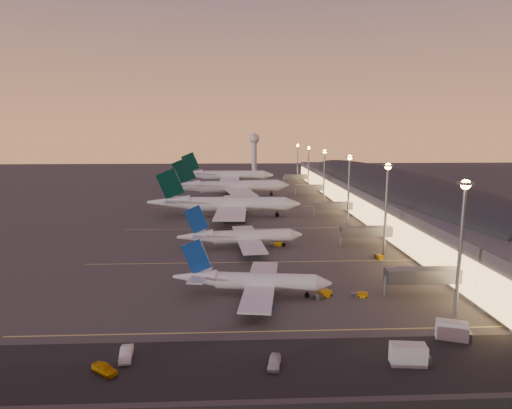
% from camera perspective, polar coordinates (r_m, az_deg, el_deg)
% --- Properties ---
extents(ground, '(700.00, 700.00, 0.00)m').
position_cam_1_polar(ground, '(119.65, -0.01, -6.97)').
color(ground, '#3E3C39').
extents(airliner_narrow_south, '(33.86, 30.48, 12.09)m').
position_cam_1_polar(airliner_narrow_south, '(91.77, -0.59, -10.20)').
color(airliner_narrow_south, silver).
rests_on(airliner_narrow_south, ground).
extents(airliner_narrow_north, '(37.52, 33.66, 13.39)m').
position_cam_1_polar(airliner_narrow_north, '(127.33, -2.01, -4.33)').
color(airliner_narrow_north, silver).
rests_on(airliner_narrow_north, ground).
extents(airliner_wide_near, '(62.29, 56.70, 19.95)m').
position_cam_1_polar(airliner_wide_near, '(174.16, -4.26, 0.04)').
color(airliner_wide_near, silver).
rests_on(airliner_wide_near, ground).
extents(airliner_wide_mid, '(66.67, 61.44, 21.37)m').
position_cam_1_polar(airliner_wide_mid, '(226.03, -3.66, 2.38)').
color(airliner_wide_mid, silver).
rests_on(airliner_wide_mid, ground).
extents(airliner_wide_far, '(65.21, 59.15, 20.93)m').
position_cam_1_polar(airliner_wide_far, '(286.04, -4.17, 3.90)').
color(airliner_wide_far, silver).
rests_on(airliner_wide_far, ground).
extents(terminal_building, '(56.35, 255.00, 17.46)m').
position_cam_1_polar(terminal_building, '(200.19, 17.02, 1.96)').
color(terminal_building, '#4C4D51').
rests_on(terminal_building, ground).
extents(light_masts, '(2.20, 217.20, 25.90)m').
position_cam_1_polar(light_masts, '(184.88, 10.34, 4.36)').
color(light_masts, slate).
rests_on(light_masts, ground).
extents(radar_tower, '(9.00, 9.00, 32.50)m').
position_cam_1_polar(radar_tower, '(374.99, -0.23, 7.83)').
color(radar_tower, silver).
rests_on(radar_tower, ground).
extents(service_lane, '(260.00, 16.00, 0.01)m').
position_cam_1_polar(service_lane, '(68.05, 2.20, -20.65)').
color(service_lane, black).
rests_on(service_lane, ground).
extents(lane_markings, '(90.00, 180.36, 0.00)m').
position_cam_1_polar(lane_markings, '(158.35, -0.64, -2.81)').
color(lane_markings, '#D8C659').
rests_on(lane_markings, ground).
extents(baggage_tug_a, '(3.50, 1.99, 0.98)m').
position_cam_1_polar(baggage_tug_a, '(94.51, 13.72, -11.62)').
color(baggage_tug_a, '#CF8F06').
rests_on(baggage_tug_a, ground).
extents(baggage_tug_b, '(4.24, 3.90, 1.24)m').
position_cam_1_polar(baggage_tug_b, '(92.83, 8.97, -11.77)').
color(baggage_tug_b, '#CF8F06').
rests_on(baggage_tug_b, ground).
extents(baggage_tug_c, '(4.29, 2.27, 1.22)m').
position_cam_1_polar(baggage_tug_c, '(130.81, 2.81, -5.27)').
color(baggage_tug_c, '#CF8F06').
rests_on(baggage_tug_c, ground).
extents(catering_truck_a, '(5.95, 2.87, 3.22)m').
position_cam_1_polar(catering_truck_a, '(71.30, 19.88, -18.38)').
color(catering_truck_a, silver).
rests_on(catering_truck_a, ground).
extents(catering_truck_b, '(5.88, 3.88, 3.09)m').
position_cam_1_polar(catering_truck_b, '(81.56, 24.87, -15.06)').
color(catering_truck_b, silver).
rests_on(catering_truck_b, ground).
extents(baggage_tug_d, '(1.71, 3.63, 1.07)m').
position_cam_1_polar(baggage_tug_d, '(122.79, 16.09, -6.69)').
color(baggage_tug_d, '#CF8F06').
rests_on(baggage_tug_d, ground).
extents(service_van_a, '(2.39, 5.24, 1.67)m').
position_cam_1_polar(service_van_a, '(72.04, -16.93, -18.51)').
color(service_van_a, silver).
rests_on(service_van_a, ground).
extents(service_van_b, '(4.63, 4.17, 1.52)m').
position_cam_1_polar(service_van_b, '(69.30, -19.53, -19.92)').
color(service_van_b, '#CF8F06').
rests_on(service_van_b, ground).
extents(service_van_c, '(2.58, 4.70, 1.51)m').
position_cam_1_polar(service_van_c, '(67.42, 2.46, -20.23)').
color(service_van_c, silver).
rests_on(service_van_c, ground).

